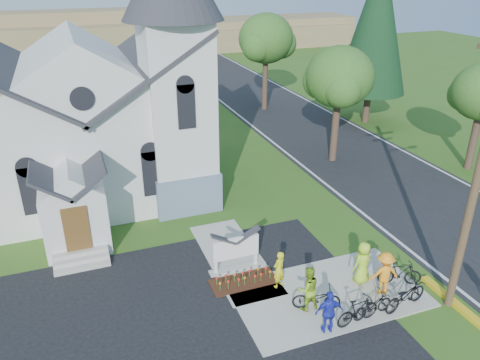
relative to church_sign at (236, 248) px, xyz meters
name	(u,v)px	position (x,y,z in m)	size (l,w,h in m)	color
ground	(298,313)	(1.20, -3.20, -1.03)	(120.00, 120.00, 0.00)	#345F1B
road	(329,142)	(11.20, 11.80, -1.02)	(8.00, 90.00, 0.02)	black
sidewalk	(328,294)	(2.70, -2.70, -1.00)	(7.00, 4.00, 0.05)	#ADA99C
church	(91,97)	(-4.28, 9.28, 4.22)	(12.35, 12.00, 13.00)	silver
church_sign	(236,248)	(0.00, 0.00, 0.00)	(2.20, 0.40, 1.70)	#ADA99C
flower_bed	(244,282)	(0.00, -0.90, -0.99)	(2.60, 1.10, 0.07)	#341C0E
tree_road_near	(340,78)	(9.70, 8.80, 4.18)	(4.00, 4.00, 7.05)	#3D2921
tree_road_mid	(266,39)	(10.20, 20.80, 4.75)	(4.40, 4.40, 7.80)	#3D2921
conifer	(376,23)	(16.20, 14.80, 6.36)	(5.20, 5.20, 12.40)	#3D2921
distant_hills	(135,36)	(4.56, 53.13, 1.15)	(61.00, 10.00, 5.60)	olive
cyclist_0	(279,269)	(1.14, -1.62, -0.21)	(0.56, 0.37, 1.54)	yellow
bike_0	(316,298)	(1.86, -3.24, -0.52)	(0.60, 1.73, 0.91)	black
cyclist_1	(308,289)	(1.55, -3.12, -0.12)	(0.84, 0.65, 1.72)	#85B121
bike_1	(358,311)	(2.81, -4.40, -0.46)	(0.48, 1.71, 1.03)	black
cyclist_2	(329,312)	(1.67, -4.40, -0.17)	(0.95, 0.39, 1.61)	#2631C2
bike_2	(372,305)	(3.49, -4.26, -0.54)	(0.58, 1.66, 0.87)	black
cyclist_3	(384,273)	(4.61, -3.32, -0.11)	(1.12, 0.64, 1.73)	orange
bike_3	(400,273)	(5.51, -3.13, -0.48)	(0.47, 1.67, 1.00)	black
cyclist_4	(363,262)	(4.26, -2.47, -0.11)	(0.85, 0.55, 1.73)	#ADE22A
bike_4	(405,295)	(4.85, -4.30, -0.46)	(0.69, 1.97, 1.03)	black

